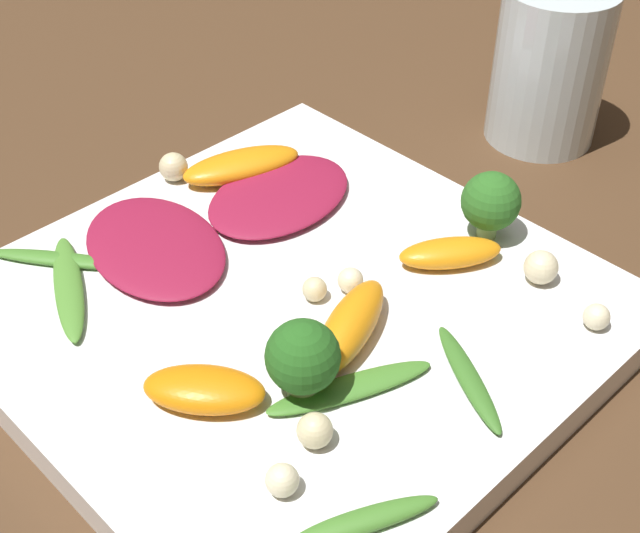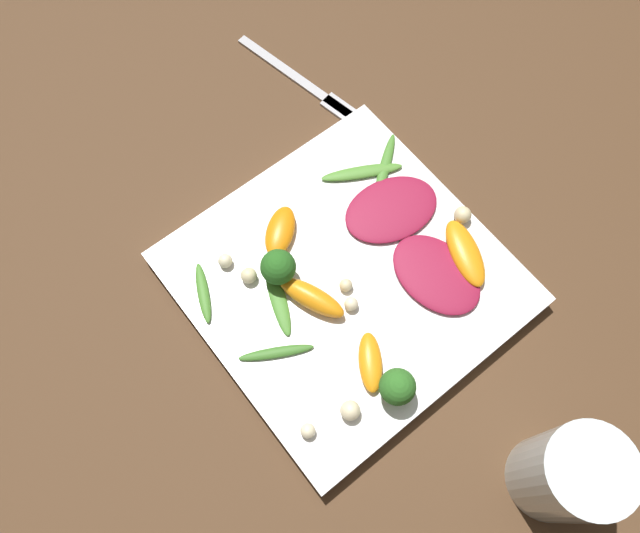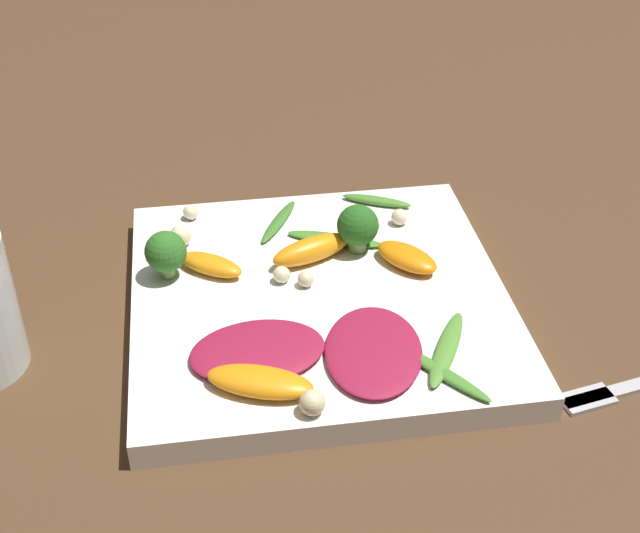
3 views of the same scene
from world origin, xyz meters
name	(u,v)px [view 1 (image 1 of 3)]	position (x,y,z in m)	size (l,w,h in m)	color
ground_plane	(292,329)	(0.00, 0.00, 0.00)	(2.40, 2.40, 0.00)	#4C331E
plate	(292,315)	(0.00, 0.00, 0.01)	(0.30, 0.30, 0.02)	white
drinking_glass	(550,66)	(0.02, -0.26, 0.05)	(0.08, 0.08, 0.11)	silver
radicchio_leaf_0	(279,195)	(0.07, -0.06, 0.03)	(0.08, 0.11, 0.01)	maroon
radicchio_leaf_1	(155,246)	(0.08, 0.03, 0.03)	(0.11, 0.09, 0.01)	maroon
orange_segment_0	(242,165)	(0.11, -0.06, 0.03)	(0.05, 0.08, 0.02)	orange
orange_segment_1	(450,253)	(-0.04, -0.08, 0.03)	(0.05, 0.06, 0.01)	orange
orange_segment_2	(357,321)	(-0.04, 0.00, 0.03)	(0.05, 0.07, 0.02)	orange
orange_segment_3	(204,389)	(-0.02, 0.08, 0.03)	(0.06, 0.06, 0.02)	orange
broccoli_floret_0	(303,359)	(-0.05, 0.04, 0.04)	(0.04, 0.04, 0.04)	#7A9E51
broccoli_floret_1	(491,202)	(-0.04, -0.12, 0.05)	(0.03, 0.03, 0.04)	#84AD5B
arugula_sprig_0	(366,520)	(-0.12, 0.07, 0.03)	(0.04, 0.06, 0.01)	#47842D
arugula_sprig_1	(469,378)	(-0.10, -0.02, 0.02)	(0.07, 0.04, 0.01)	#3D7528
arugula_sprig_2	(61,259)	(0.11, 0.07, 0.02)	(0.08, 0.06, 0.01)	#47842D
arugula_sprig_3	(350,388)	(-0.07, 0.02, 0.02)	(0.05, 0.08, 0.01)	#47842D
arugula_sprig_4	(69,287)	(0.09, 0.08, 0.02)	(0.09, 0.05, 0.01)	#518E33
macadamia_nut_0	(596,317)	(-0.12, -0.10, 0.03)	(0.01, 0.01, 0.01)	beige
macadamia_nut_1	(315,289)	(-0.01, -0.01, 0.03)	(0.01, 0.01, 0.01)	beige
macadamia_nut_2	(350,280)	(-0.02, -0.03, 0.03)	(0.01, 0.01, 0.01)	beige
macadamia_nut_3	(173,167)	(0.14, -0.03, 0.03)	(0.02, 0.02, 0.02)	beige
macadamia_nut_4	(282,480)	(-0.09, 0.09, 0.03)	(0.01, 0.01, 0.01)	beige
macadamia_nut_5	(315,431)	(-0.08, 0.06, 0.03)	(0.02, 0.02, 0.02)	beige
macadamia_nut_6	(541,267)	(-0.08, -0.11, 0.03)	(0.02, 0.02, 0.02)	beige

